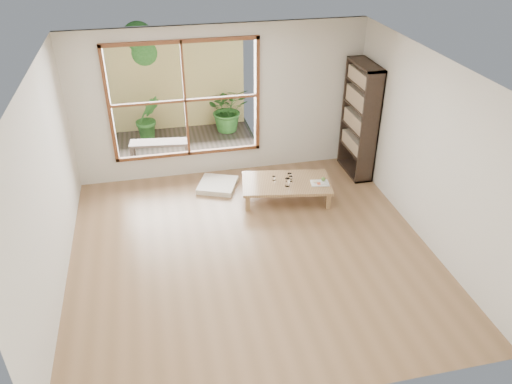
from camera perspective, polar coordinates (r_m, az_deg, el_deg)
ground at (r=7.13m, az=-0.56°, el=-6.67°), size 5.00×5.00×0.00m
low_table at (r=8.16m, az=3.48°, el=0.94°), size 1.54×1.04×0.31m
floor_cushion at (r=8.60m, az=-4.41°, el=0.81°), size 0.79×0.79×0.09m
bookshelf at (r=8.85m, az=11.77°, el=8.03°), size 0.32×0.89×1.99m
glass_tall at (r=7.99m, az=3.61°, el=1.13°), size 0.08×0.08×0.14m
glass_mid at (r=8.15m, az=3.98°, el=1.53°), size 0.06×0.06×0.09m
glass_short at (r=8.23m, az=3.85°, el=1.85°), size 0.07×0.07×0.09m
glass_small at (r=8.16m, az=2.04°, el=1.58°), size 0.06×0.06×0.07m
food_tray at (r=8.14m, az=7.37°, el=1.13°), size 0.31×0.24×0.09m
deck at (r=10.09m, az=-8.14°, el=5.09°), size 2.80×2.00×0.05m
garden_bench at (r=9.55m, az=-10.99°, el=5.35°), size 1.12×0.45×0.34m
bamboo_fence at (r=10.67m, az=-9.02°, el=11.73°), size 2.80×0.06×1.80m
shrub_right at (r=10.52m, az=-3.21°, el=9.47°), size 0.92×0.81×0.96m
shrub_left at (r=10.31m, az=-12.25°, el=8.26°), size 0.59×0.52×0.93m
garden_tree at (r=10.74m, az=-13.21°, el=15.50°), size 1.04×0.85×2.22m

